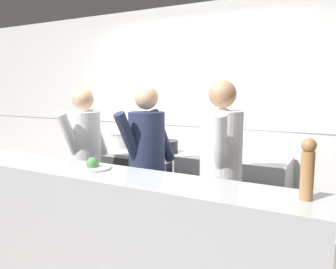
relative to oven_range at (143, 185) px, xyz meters
name	(u,v)px	position (x,y,z in m)	size (l,w,h in m)	color
wall_back_tiled	(197,114)	(0.54, 0.40, 0.86)	(8.00, 0.06, 2.60)	white
oven_range	(143,185)	(0.00, 0.00, 0.00)	(1.05, 0.71, 0.87)	#38383D
prep_counter	(233,198)	(1.13, 0.00, 0.01)	(1.12, 0.65, 0.91)	#B7BABF
pass_counter	(106,238)	(0.59, -1.46, 0.06)	(3.03, 0.45, 1.01)	#B7BABF
stock_pot	(121,140)	(-0.33, 0.03, 0.54)	(0.28, 0.28, 0.19)	#B7BABF
sauce_pot	(144,142)	(0.02, 0.01, 0.54)	(0.28, 0.28, 0.20)	beige
braising_pot	(167,146)	(0.34, -0.01, 0.51)	(0.27, 0.27, 0.15)	#2D2D33
mixing_bowl_steel	(223,150)	(0.99, 0.06, 0.52)	(0.27, 0.27, 0.09)	#B7BABF
plated_dish_main	(93,166)	(0.45, -1.43, 0.59)	(0.27, 0.27, 0.10)	white
pepper_mill	(308,168)	(1.95, -1.42, 0.75)	(0.08, 0.08, 0.34)	#AD7A47
chef_head_cook	(85,159)	(-0.20, -0.79, 0.46)	(0.33, 0.70, 1.62)	black
chef_sous	(147,165)	(0.53, -0.76, 0.47)	(0.42, 0.71, 1.64)	black
chef_line	(221,172)	(1.26, -0.80, 0.50)	(0.42, 0.73, 1.68)	black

